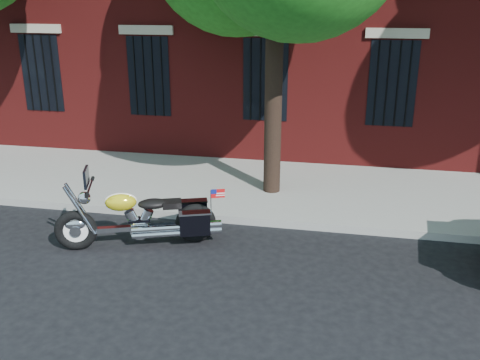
# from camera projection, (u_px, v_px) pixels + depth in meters

# --- Properties ---
(ground) EXTENTS (120.00, 120.00, 0.00)m
(ground) POSITION_uv_depth(u_px,v_px,m) (218.00, 255.00, 9.08)
(ground) COLOR black
(ground) RESTS_ON ground
(curb) EXTENTS (40.00, 0.16, 0.15)m
(curb) POSITION_uv_depth(u_px,v_px,m) (235.00, 219.00, 10.33)
(curb) COLOR gray
(curb) RESTS_ON ground
(sidewalk) EXTENTS (40.00, 3.60, 0.15)m
(sidewalk) POSITION_uv_depth(u_px,v_px,m) (252.00, 186.00, 12.07)
(sidewalk) COLOR gray
(sidewalk) RESTS_ON ground
(motorcycle) EXTENTS (2.87, 1.42, 1.46)m
(motorcycle) POSITION_uv_depth(u_px,v_px,m) (145.00, 220.00, 9.26)
(motorcycle) COLOR black
(motorcycle) RESTS_ON ground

